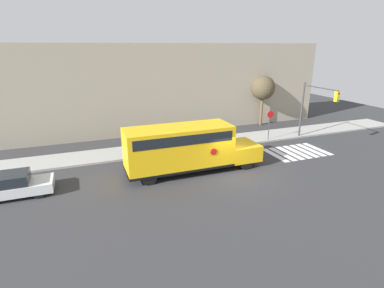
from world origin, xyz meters
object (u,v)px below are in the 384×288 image
(stop_sign, at_px, (270,122))
(tree_near_sidewalk, at_px, (263,88))
(school_bus, at_px, (185,147))
(traffic_light, at_px, (313,103))
(parked_car, at_px, (9,186))

(stop_sign, relative_size, tree_near_sidewalk, 0.53)
(stop_sign, height_order, tree_near_sidewalk, tree_near_sidewalk)
(school_bus, xyz_separation_m, stop_sign, (9.32, 3.85, -0.01))
(school_bus, relative_size, traffic_light, 1.83)
(traffic_light, bearing_deg, school_bus, -168.94)
(school_bus, distance_m, stop_sign, 10.09)
(parked_car, bearing_deg, tree_near_sidewalk, 21.43)
(traffic_light, bearing_deg, parked_car, -174.42)
(parked_car, xyz_separation_m, stop_sign, (19.81, 3.64, 1.10))
(traffic_light, height_order, tree_near_sidewalk, tree_near_sidewalk)
(traffic_light, xyz_separation_m, tree_near_sidewalk, (-0.84, 6.51, 0.52))
(tree_near_sidewalk, bearing_deg, parked_car, -158.57)
(stop_sign, xyz_separation_m, tree_near_sidewalk, (2.54, 5.14, 2.18))
(parked_car, distance_m, traffic_light, 23.46)
(parked_car, bearing_deg, school_bus, -1.19)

